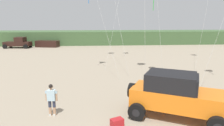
# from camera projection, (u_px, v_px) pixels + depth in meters

# --- Properties ---
(dune_ridge) EXTENTS (90.00, 8.93, 2.72)m
(dune_ridge) POSITION_uv_depth(u_px,v_px,m) (83.00, 37.00, 43.89)
(dune_ridge) COLOR #426038
(dune_ridge) RESTS_ON ground_plane
(jeep) EXTENTS (5.00, 4.11, 2.26)m
(jeep) POSITION_uv_depth(u_px,v_px,m) (176.00, 95.00, 9.84)
(jeep) COLOR orange
(jeep) RESTS_ON ground_plane
(person_watching) EXTENTS (0.62, 0.34, 1.67)m
(person_watching) POSITION_uv_depth(u_px,v_px,m) (52.00, 98.00, 10.09)
(person_watching) COLOR tan
(person_watching) RESTS_ON ground_plane
(cooler_box) EXTENTS (0.66, 0.56, 0.38)m
(cooler_box) POSITION_uv_depth(u_px,v_px,m) (117.00, 123.00, 9.14)
(cooler_box) COLOR #B21E23
(cooler_box) RESTS_ON ground_plane
(distant_pickup) EXTENTS (4.75, 2.73, 1.98)m
(distant_pickup) POSITION_uv_depth(u_px,v_px,m) (18.00, 43.00, 36.49)
(distant_pickup) COLOR black
(distant_pickup) RESTS_ON ground_plane
(distant_sedan) EXTENTS (4.47, 2.58, 1.20)m
(distant_sedan) POSITION_uv_depth(u_px,v_px,m) (47.00, 44.00, 37.90)
(distant_sedan) COLOR black
(distant_sedan) RESTS_ON ground_plane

